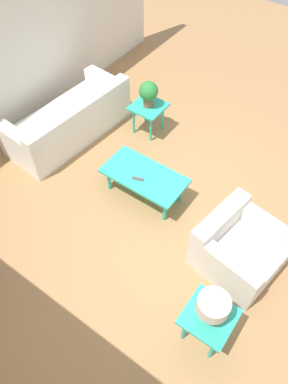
# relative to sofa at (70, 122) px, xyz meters

# --- Properties ---
(ground_plane) EXTENTS (14.00, 14.00, 0.00)m
(ground_plane) POSITION_rel_sofa_xyz_m (-2.19, 0.42, -0.29)
(ground_plane) COLOR #A87A4C
(sofa) EXTENTS (1.02, 2.13, 0.75)m
(sofa) POSITION_rel_sofa_xyz_m (0.00, 0.00, 0.00)
(sofa) COLOR white
(sofa) RESTS_ON ground_plane
(armchair) EXTENTS (1.05, 1.06, 0.71)m
(armchair) POSITION_rel_sofa_xyz_m (-3.27, 0.56, -0.00)
(armchair) COLOR silver
(armchair) RESTS_ON ground_plane
(coffee_table) EXTENTS (1.16, 0.60, 0.42)m
(coffee_table) POSITION_rel_sofa_xyz_m (-1.72, 0.34, 0.09)
(coffee_table) COLOR #2DB79E
(coffee_table) RESTS_ON ground_plane
(side_table_plant) EXTENTS (0.51, 0.51, 0.52)m
(side_table_plant) POSITION_rel_sofa_xyz_m (-0.96, -0.82, 0.15)
(side_table_plant) COLOR #2DB79E
(side_table_plant) RESTS_ON ground_plane
(side_table_lamp) EXTENTS (0.51, 0.51, 0.52)m
(side_table_lamp) POSITION_rel_sofa_xyz_m (-3.42, 1.59, 0.15)
(side_table_lamp) COLOR #2DB79E
(side_table_lamp) RESTS_ON ground_plane
(potted_plant) EXTENTS (0.30, 0.30, 0.43)m
(potted_plant) POSITION_rel_sofa_xyz_m (-0.96, -0.82, 0.48)
(potted_plant) COLOR brown
(potted_plant) RESTS_ON side_table_plant
(table_lamp) EXTENTS (0.32, 0.32, 0.36)m
(table_lamp) POSITION_rel_sofa_xyz_m (-3.42, 1.59, 0.48)
(table_lamp) COLOR red
(table_lamp) RESTS_ON side_table_lamp
(remote_control) EXTENTS (0.16, 0.09, 0.02)m
(remote_control) POSITION_rel_sofa_xyz_m (-1.69, 0.46, 0.14)
(remote_control) COLOR #4C4C51
(remote_control) RESTS_ON coffee_table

